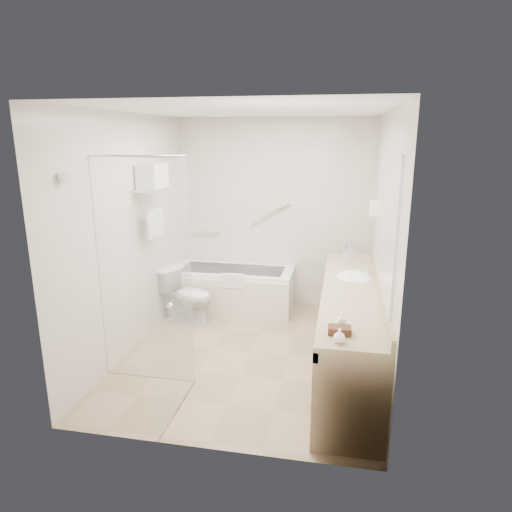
% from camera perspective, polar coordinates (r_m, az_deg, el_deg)
% --- Properties ---
extents(floor, '(3.20, 3.20, 0.00)m').
position_cam_1_polar(floor, '(5.04, -0.66, -11.92)').
color(floor, '#9F7F62').
rests_on(floor, ground).
extents(ceiling, '(2.60, 3.20, 0.10)m').
position_cam_1_polar(ceiling, '(4.51, -0.76, 17.75)').
color(ceiling, silver).
rests_on(ceiling, wall_back).
extents(wall_back, '(2.60, 0.10, 2.50)m').
position_cam_1_polar(wall_back, '(6.16, 2.30, 5.30)').
color(wall_back, beige).
rests_on(wall_back, ground).
extents(wall_front, '(2.60, 0.10, 2.50)m').
position_cam_1_polar(wall_front, '(3.13, -6.63, -4.36)').
color(wall_front, beige).
rests_on(wall_front, ground).
extents(wall_left, '(0.10, 3.20, 2.50)m').
position_cam_1_polar(wall_left, '(5.04, -15.37, 2.61)').
color(wall_left, beige).
rests_on(wall_left, ground).
extents(wall_right, '(0.10, 3.20, 2.50)m').
position_cam_1_polar(wall_right, '(4.54, 15.57, 1.29)').
color(wall_right, beige).
rests_on(wall_right, ground).
extents(bathtub, '(1.60, 0.73, 0.59)m').
position_cam_1_polar(bathtub, '(6.16, -2.92, -4.09)').
color(bathtub, white).
rests_on(bathtub, floor).
extents(grab_bar_short, '(0.40, 0.03, 0.03)m').
position_cam_1_polar(grab_bar_short, '(6.39, -6.24, 2.83)').
color(grab_bar_short, silver).
rests_on(grab_bar_short, wall_back).
extents(grab_bar_long, '(0.53, 0.03, 0.33)m').
position_cam_1_polar(grab_bar_long, '(6.13, 1.78, 5.26)').
color(grab_bar_long, silver).
rests_on(grab_bar_long, wall_back).
extents(shower_enclosure, '(0.96, 0.91, 2.11)m').
position_cam_1_polar(shower_enclosure, '(4.00, -12.32, -3.08)').
color(shower_enclosure, silver).
rests_on(shower_enclosure, floor).
extents(towel_shelf, '(0.24, 0.55, 0.81)m').
position_cam_1_polar(towel_shelf, '(5.22, -12.76, 8.79)').
color(towel_shelf, silver).
rests_on(towel_shelf, wall_left).
extents(vanity_counter, '(0.55, 2.70, 0.95)m').
position_cam_1_polar(vanity_counter, '(4.56, 11.71, -6.43)').
color(vanity_counter, tan).
rests_on(vanity_counter, floor).
extents(sink, '(0.40, 0.52, 0.14)m').
position_cam_1_polar(sink, '(4.88, 12.15, -2.79)').
color(sink, white).
rests_on(sink, vanity_counter).
extents(faucet, '(0.03, 0.03, 0.14)m').
position_cam_1_polar(faucet, '(4.86, 13.93, -1.64)').
color(faucet, silver).
rests_on(faucet, vanity_counter).
extents(mirror, '(0.02, 2.00, 1.20)m').
position_cam_1_polar(mirror, '(4.34, 15.86, 4.70)').
color(mirror, '#B8BEC5').
rests_on(mirror, wall_right).
extents(hairdryer_unit, '(0.08, 0.10, 0.18)m').
position_cam_1_polar(hairdryer_unit, '(5.53, 14.41, 5.84)').
color(hairdryer_unit, white).
rests_on(hairdryer_unit, wall_right).
extents(toilet, '(0.76, 0.56, 0.66)m').
position_cam_1_polar(toilet, '(5.77, -8.57, -4.95)').
color(toilet, white).
rests_on(toilet, floor).
extents(amenity_basket, '(0.17, 0.12, 0.06)m').
position_cam_1_polar(amenity_basket, '(3.47, 10.40, -9.11)').
color(amenity_basket, '#4C2B1B').
rests_on(amenity_basket, vanity_counter).
extents(soap_bottle_a, '(0.09, 0.14, 0.06)m').
position_cam_1_polar(soap_bottle_a, '(3.56, 10.59, -8.44)').
color(soap_bottle_a, white).
rests_on(soap_bottle_a, vanity_counter).
extents(soap_bottle_b, '(0.11, 0.13, 0.08)m').
position_cam_1_polar(soap_bottle_b, '(3.33, 10.37, -9.94)').
color(soap_bottle_b, white).
rests_on(soap_bottle_b, vanity_counter).
extents(water_bottle_left, '(0.07, 0.07, 0.22)m').
position_cam_1_polar(water_bottle_left, '(5.24, 11.05, -0.02)').
color(water_bottle_left, silver).
rests_on(water_bottle_left, vanity_counter).
extents(water_bottle_mid, '(0.07, 0.07, 0.21)m').
position_cam_1_polar(water_bottle_mid, '(5.39, 11.17, 0.34)').
color(water_bottle_mid, silver).
rests_on(water_bottle_mid, vanity_counter).
extents(water_bottle_right, '(0.05, 0.05, 0.17)m').
position_cam_1_polar(water_bottle_right, '(5.67, 11.69, 0.83)').
color(water_bottle_right, silver).
rests_on(water_bottle_right, vanity_counter).
extents(drinking_glass_near, '(0.07, 0.07, 0.08)m').
position_cam_1_polar(drinking_glass_near, '(5.55, 11.92, 0.12)').
color(drinking_glass_near, silver).
rests_on(drinking_glass_near, vanity_counter).
extents(drinking_glass_far, '(0.09, 0.09, 0.09)m').
position_cam_1_polar(drinking_glass_far, '(4.61, 11.71, -2.87)').
color(drinking_glass_far, silver).
rests_on(drinking_glass_far, vanity_counter).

